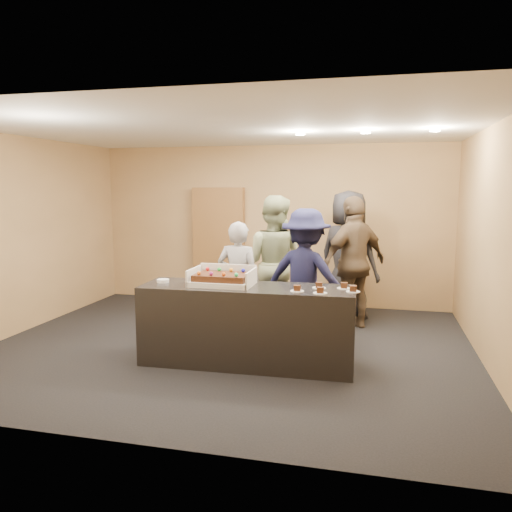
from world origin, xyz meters
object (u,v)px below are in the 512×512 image
(person_server_grey, at_px, (238,281))
(plate_stack, at_px, (163,281))
(person_dark_suit, at_px, (348,256))
(sheet_cake, at_px, (222,277))
(person_sage_man, at_px, (273,263))
(person_brown_extra, at_px, (354,263))
(cake_box, at_px, (223,281))
(person_navy_man, at_px, (305,277))
(serving_counter, at_px, (247,325))
(storage_cabinet, at_px, (219,245))

(person_server_grey, bearing_deg, plate_stack, 53.41)
(person_server_grey, relative_size, person_dark_suit, 0.80)
(sheet_cake, bearing_deg, person_sage_man, 78.80)
(person_server_grey, distance_m, person_brown_extra, 1.72)
(cake_box, height_order, person_navy_man, person_navy_man)
(person_sage_man, distance_m, person_dark_suit, 1.25)
(person_server_grey, xyz_separation_m, person_sage_man, (0.34, 0.61, 0.16))
(serving_counter, distance_m, storage_cabinet, 3.26)
(storage_cabinet, distance_m, plate_stack, 2.96)
(storage_cabinet, bearing_deg, person_navy_man, -48.46)
(cake_box, relative_size, person_brown_extra, 0.37)
(cake_box, bearing_deg, person_dark_suit, 59.81)
(serving_counter, relative_size, storage_cabinet, 1.20)
(person_dark_suit, bearing_deg, person_brown_extra, 131.06)
(cake_box, relative_size, person_dark_suit, 0.36)
(person_server_grey, bearing_deg, serving_counter, 114.10)
(person_sage_man, xyz_separation_m, person_navy_man, (0.54, -0.56, -0.08))
(serving_counter, distance_m, person_sage_man, 1.54)
(plate_stack, relative_size, person_navy_man, 0.08)
(storage_cabinet, relative_size, person_brown_extra, 1.06)
(storage_cabinet, bearing_deg, sheet_cake, -71.43)
(person_brown_extra, bearing_deg, sheet_cake, 6.51)
(cake_box, bearing_deg, plate_stack, -177.82)
(storage_cabinet, relative_size, person_sage_man, 1.06)
(plate_stack, height_order, person_dark_suit, person_dark_suit)
(serving_counter, distance_m, plate_stack, 1.12)
(serving_counter, distance_m, person_dark_suit, 2.48)
(serving_counter, relative_size, person_sage_man, 1.27)
(serving_counter, height_order, person_navy_man, person_navy_man)
(person_brown_extra, relative_size, person_dark_suit, 0.96)
(plate_stack, bearing_deg, person_navy_man, 30.04)
(serving_counter, bearing_deg, person_server_grey, 110.27)
(person_brown_extra, bearing_deg, cake_box, 6.10)
(cake_box, bearing_deg, person_server_grey, 93.36)
(cake_box, bearing_deg, sheet_cake, -90.95)
(sheet_cake, bearing_deg, serving_counter, -0.00)
(person_navy_man, bearing_deg, person_brown_extra, -109.92)
(person_sage_man, xyz_separation_m, person_brown_extra, (1.10, 0.32, -0.00))
(person_sage_man, bearing_deg, person_brown_extra, -156.37)
(cake_box, height_order, sheet_cake, cake_box)
(plate_stack, height_order, person_server_grey, person_server_grey)
(plate_stack, bearing_deg, person_brown_extra, 40.06)
(plate_stack, xyz_separation_m, person_dark_suit, (2.00, 2.22, 0.06))
(sheet_cake, relative_size, plate_stack, 4.20)
(plate_stack, relative_size, person_server_grey, 0.09)
(person_navy_man, relative_size, person_brown_extra, 0.92)
(plate_stack, bearing_deg, cake_box, 2.18)
(person_navy_man, bearing_deg, sheet_cake, 60.07)
(plate_stack, xyz_separation_m, person_sage_man, (1.01, 1.46, 0.03))
(plate_stack, relative_size, person_brown_extra, 0.08)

